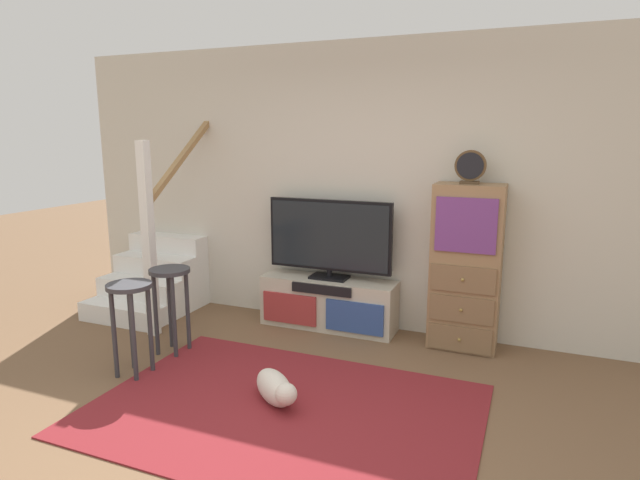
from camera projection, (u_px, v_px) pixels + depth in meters
ground_plane at (238, 460)px, 3.06m from camera, size 20.00×20.00×0.00m
back_wall at (368, 188)px, 5.03m from camera, size 6.40×0.12×2.70m
area_rug at (284, 410)px, 3.60m from camera, size 2.60×1.80×0.01m
media_console at (328, 303)px, 5.11m from camera, size 1.31×0.38×0.49m
television at (329, 237)px, 5.01m from camera, size 1.22×0.22×0.76m
side_cabinet at (466, 268)px, 4.56m from camera, size 0.58×0.38×1.44m
desk_clock at (470, 167)px, 4.37m from camera, size 0.26×0.08×0.28m
staircase at (165, 271)px, 5.82m from camera, size 1.00×1.36×2.20m
bar_stool_near at (131, 308)px, 4.04m from camera, size 0.34×0.34×0.74m
bar_stool_far at (171, 291)px, 4.47m from camera, size 0.34×0.34×0.74m
dog at (276, 388)px, 3.68m from camera, size 0.47×0.44×0.23m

